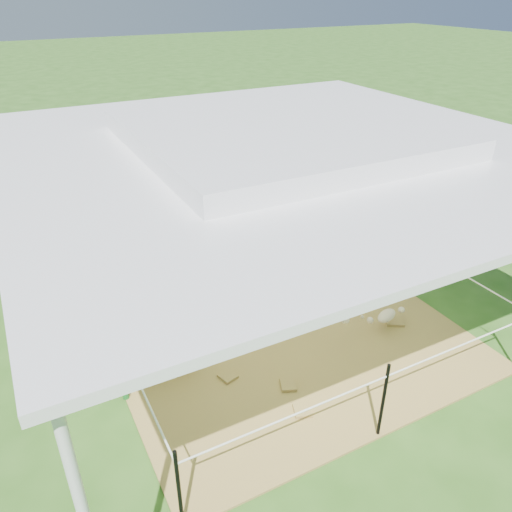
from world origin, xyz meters
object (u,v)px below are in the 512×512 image
woman (159,294)px  pony (271,272)px  picnic_table_far (282,115)px  green_bottle (125,389)px  straw_bale (158,348)px  trash_barrel (294,143)px  picnic_table_near (187,145)px  foal (387,314)px  distant_person (205,140)px

woman → pony: (1.94, 0.69, -0.58)m
pony → picnic_table_far: bearing=-29.6°
green_bottle → picnic_table_far: (8.08, 10.12, 0.22)m
straw_bale → woman: 0.80m
picnic_table_far → straw_bale: bearing=-109.9°
trash_barrel → picnic_table_near: trash_barrel is taller
trash_barrel → picnic_table_near: 2.94m
woman → pony: woman is taller
picnic_table_far → picnic_table_near: bearing=-137.3°
pony → foal: bearing=-145.0°
woman → picnic_table_near: woman is taller
foal → trash_barrel: bearing=50.0°
foal → distant_person: (0.64, 8.07, 0.36)m
foal → trash_barrel: 7.83m
foal → distant_person: bearing=67.5°
green_bottle → pony: bearing=23.7°
woman → trash_barrel: 8.72m
trash_barrel → straw_bale: bearing=-133.0°
green_bottle → trash_barrel: size_ratio=0.29×
trash_barrel → distant_person: bearing=160.5°
trash_barrel → picnic_table_far: size_ratio=0.49×
foal → distant_person: 8.10m
woman → foal: woman is taller
trash_barrel → pony: bearing=-124.5°
green_bottle → foal: bearing=-6.2°
woman → pony: size_ratio=1.16×
foal → picnic_table_far: picnic_table_far is taller
trash_barrel → foal: bearing=-112.0°
distant_person → woman: bearing=43.5°
straw_bale → green_bottle: 0.72m
pony → trash_barrel: size_ratio=1.09×
straw_bale → pony: pony is taller
green_bottle → distant_person: (4.23, 7.68, 0.49)m
picnic_table_near → trash_barrel: bearing=-14.9°
straw_bale → picnic_table_far: (7.53, 9.67, 0.14)m
woman → picnic_table_near: size_ratio=0.56×
woman → pony: bearing=122.5°
trash_barrel → green_bottle: bearing=-133.6°
woman → distant_person: size_ratio=0.89×
green_bottle → foal: (3.59, -0.39, 0.13)m
pony → distant_person: 6.74m
straw_bale → picnic_table_far: 12.26m
picnic_table_far → distant_person: bearing=-129.6°
foal → distant_person: distant_person is taller
straw_bale → foal: size_ratio=1.02×
pony → picnic_table_near: 7.18m
picnic_table_far → pony: bearing=-103.4°
straw_bale → picnic_table_near: size_ratio=0.47×
straw_bale → pony: bearing=18.7°
pony → picnic_table_far: (5.49, 8.98, -0.06)m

